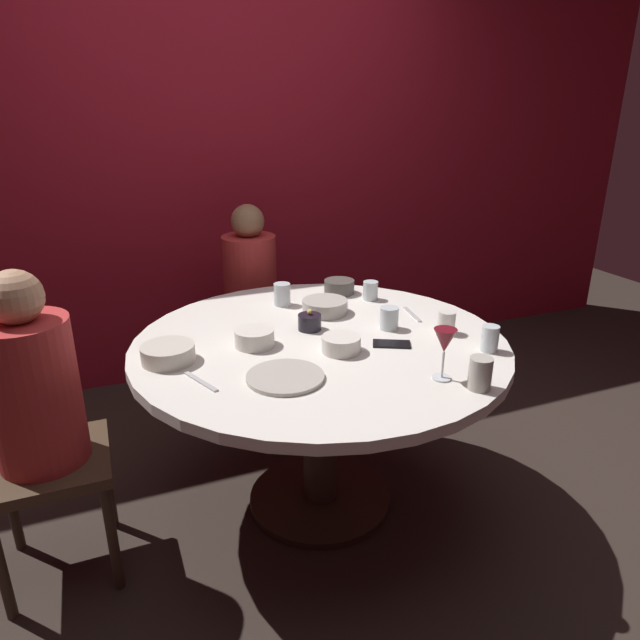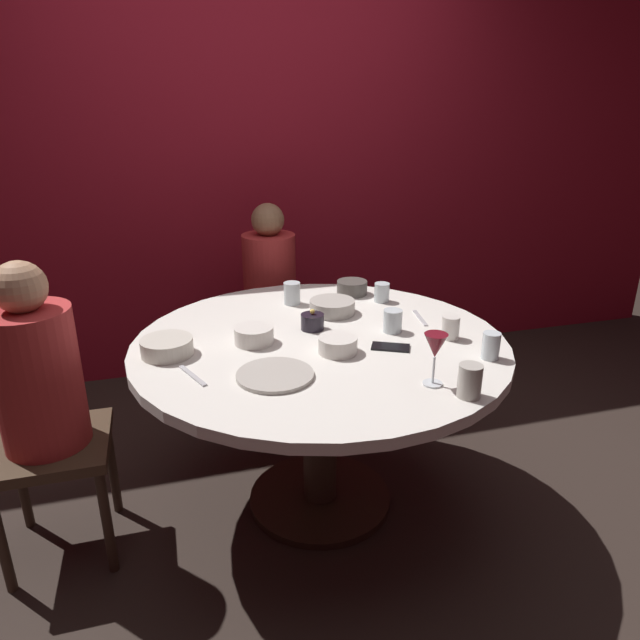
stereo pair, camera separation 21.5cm
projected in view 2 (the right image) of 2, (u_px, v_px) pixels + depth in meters
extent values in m
plane|color=#2D231E|center=(320.00, 500.00, 2.45)|extent=(8.00, 8.00, 0.00)
cube|color=maroon|center=(250.00, 157.00, 3.35)|extent=(6.00, 0.10, 2.60)
cylinder|color=silver|center=(320.00, 344.00, 2.19)|extent=(1.43, 1.43, 0.04)
cylinder|color=#332319|center=(320.00, 428.00, 2.33)|extent=(0.14, 0.14, 0.71)
cylinder|color=#2D2116|center=(320.00, 497.00, 2.45)|extent=(0.60, 0.60, 0.03)
cube|color=#3F2D1E|center=(51.00, 447.00, 2.04)|extent=(0.40, 0.40, 0.04)
cylinder|color=#B22D2D|center=(38.00, 379.00, 1.94)|extent=(0.29, 0.29, 0.50)
sphere|color=tan|center=(19.00, 287.00, 1.82)|extent=(0.17, 0.17, 0.17)
cylinder|color=#332319|center=(1.00, 541.00, 1.93)|extent=(0.04, 0.04, 0.43)
cylinder|color=#332319|center=(107.00, 522.00, 2.01)|extent=(0.04, 0.04, 0.43)
cylinder|color=#332319|center=(21.00, 481.00, 2.23)|extent=(0.04, 0.04, 0.43)
cylinder|color=#332319|center=(112.00, 467.00, 2.32)|extent=(0.04, 0.04, 0.43)
cube|color=#3F2D1E|center=(271.00, 321.00, 3.20)|extent=(0.40, 0.40, 0.04)
cylinder|color=#B22D2D|center=(270.00, 278.00, 3.11)|extent=(0.29, 0.29, 0.48)
sphere|color=#8C6647|center=(268.00, 220.00, 2.99)|extent=(0.18, 0.18, 0.18)
cylinder|color=#332319|center=(239.00, 351.00, 3.39)|extent=(0.04, 0.04, 0.43)
cylinder|color=#332319|center=(248.00, 376.00, 3.09)|extent=(0.04, 0.04, 0.43)
cylinder|color=#332319|center=(294.00, 345.00, 3.48)|extent=(0.04, 0.04, 0.43)
cylinder|color=#332319|center=(308.00, 368.00, 3.17)|extent=(0.04, 0.04, 0.43)
cylinder|color=black|center=(312.00, 322.00, 2.27)|extent=(0.09, 0.09, 0.06)
sphere|color=#F9D159|center=(312.00, 312.00, 2.26)|extent=(0.02, 0.02, 0.02)
cylinder|color=silver|center=(432.00, 384.00, 1.84)|extent=(0.06, 0.06, 0.01)
cylinder|color=silver|center=(434.00, 370.00, 1.82)|extent=(0.01, 0.01, 0.09)
cone|color=maroon|center=(435.00, 346.00, 1.79)|extent=(0.08, 0.08, 0.08)
cylinder|color=#B2ADA3|center=(275.00, 375.00, 1.89)|extent=(0.26, 0.26, 0.01)
cube|color=black|center=(391.00, 347.00, 2.11)|extent=(0.16, 0.13, 0.01)
cylinder|color=#4C4742|center=(352.00, 288.00, 2.69)|extent=(0.14, 0.14, 0.06)
cylinder|color=silver|center=(338.00, 345.00, 2.06)|extent=(0.14, 0.14, 0.06)
cylinder|color=beige|center=(167.00, 347.00, 2.04)|extent=(0.19, 0.19, 0.06)
cylinder|color=silver|center=(254.00, 335.00, 2.14)|extent=(0.15, 0.15, 0.06)
cylinder|color=#B2ADA3|center=(332.00, 307.00, 2.45)|extent=(0.19, 0.19, 0.06)
cylinder|color=silver|center=(292.00, 293.00, 2.56)|extent=(0.07, 0.07, 0.10)
cylinder|color=silver|center=(382.00, 292.00, 2.59)|extent=(0.07, 0.07, 0.09)
cylinder|color=silver|center=(450.00, 327.00, 2.18)|extent=(0.07, 0.07, 0.09)
cylinder|color=#B2ADA3|center=(470.00, 381.00, 1.74)|extent=(0.07, 0.07, 0.11)
cylinder|color=silver|center=(491.00, 346.00, 2.01)|extent=(0.06, 0.06, 0.10)
cylinder|color=silver|center=(392.00, 320.00, 2.25)|extent=(0.07, 0.07, 0.09)
cube|color=#B7B7BC|center=(420.00, 318.00, 2.40)|extent=(0.05, 0.18, 0.01)
cube|color=#B7B7BC|center=(193.00, 376.00, 1.89)|extent=(0.08, 0.17, 0.01)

